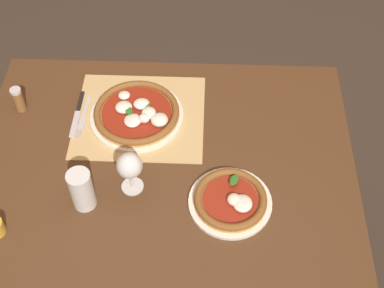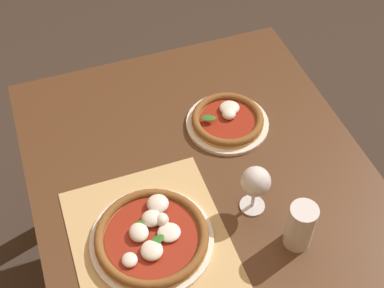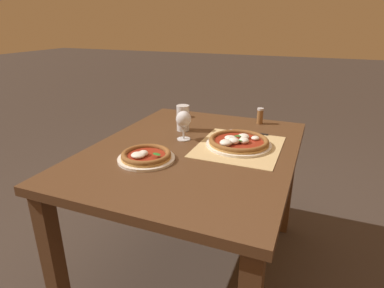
{
  "view_description": "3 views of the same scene",
  "coord_description": "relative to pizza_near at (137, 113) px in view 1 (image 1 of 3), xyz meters",
  "views": [
    {
      "loc": [
        -0.13,
        1.03,
        2.13
      ],
      "look_at": [
        -0.09,
        -0.06,
        0.78
      ],
      "focal_mm": 50.0,
      "sensor_mm": 36.0,
      "label": 1
    },
    {
      "loc": [
        0.82,
        -0.34,
        1.97
      ],
      "look_at": [
        -0.11,
        -0.01,
        0.83
      ],
      "focal_mm": 50.0,
      "sensor_mm": 36.0,
      "label": 2
    },
    {
      "loc": [
        -1.36,
        -0.55,
        1.33
      ],
      "look_at": [
        -0.1,
        -0.03,
        0.8
      ],
      "focal_mm": 30.0,
      "sensor_mm": 36.0,
      "label": 3
    }
  ],
  "objects": [
    {
      "name": "ground_plane",
      "position": [
        -0.11,
        0.2,
        -0.76
      ],
      "size": [
        24.0,
        24.0,
        0.0
      ],
      "primitive_type": "plane",
      "color": "#382D26"
    },
    {
      "name": "pint_glass",
      "position": [
        0.13,
        0.36,
        0.05
      ],
      "size": [
        0.07,
        0.07,
        0.15
      ],
      "color": "silver",
      "rests_on": "dining_table"
    },
    {
      "name": "knife",
      "position": [
        0.21,
        -0.0,
        -0.02
      ],
      "size": [
        0.02,
        0.22,
        0.01
      ],
      "color": "black",
      "rests_on": "paper_placemat"
    },
    {
      "name": "pizza_far",
      "position": [
        -0.32,
        0.34,
        -0.0
      ],
      "size": [
        0.26,
        0.26,
        0.05
      ],
      "color": "silver",
      "rests_on": "dining_table"
    },
    {
      "name": "wine_glass",
      "position": [
        -0.01,
        0.29,
        0.08
      ],
      "size": [
        0.08,
        0.08,
        0.16
      ],
      "color": "silver",
      "rests_on": "dining_table"
    },
    {
      "name": "pizza_near",
      "position": [
        0.0,
        0.0,
        0.0
      ],
      "size": [
        0.32,
        0.32,
        0.05
      ],
      "color": "silver",
      "rests_on": "paper_placemat"
    },
    {
      "name": "fork",
      "position": [
        0.19,
        0.01,
        -0.02
      ],
      "size": [
        0.03,
        0.2,
        0.0
      ],
      "color": "#B7B7BC",
      "rests_on": "paper_placemat"
    },
    {
      "name": "dining_table",
      "position": [
        -0.11,
        0.2,
        -0.13
      ],
      "size": [
        1.24,
        0.97,
        0.74
      ],
      "color": "#4C301C",
      "rests_on": "ground"
    },
    {
      "name": "pepper_shaker",
      "position": [
        0.41,
        -0.03,
        0.03
      ],
      "size": [
        0.04,
        0.04,
        0.1
      ],
      "color": "brown",
      "rests_on": "dining_table"
    },
    {
      "name": "paper_placemat",
      "position": [
        -0.01,
        -0.01,
        -0.02
      ],
      "size": [
        0.45,
        0.4,
        0.0
      ],
      "primitive_type": "cube",
      "color": "tan",
      "rests_on": "dining_table"
    }
  ]
}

